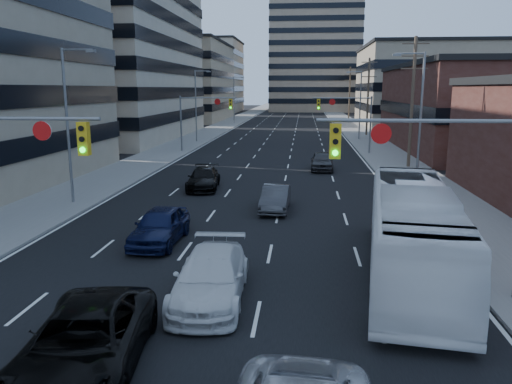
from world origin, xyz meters
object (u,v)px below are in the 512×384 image
object	(u,v)px
sedan_blue	(160,226)
white_van	(211,277)
black_pickup	(84,343)
transit_bus	(412,232)

from	to	relation	value
sedan_blue	white_van	bearing A→B (deg)	-58.56
white_van	sedan_blue	xyz separation A→B (m)	(-3.36, 5.80, 0.01)
black_pickup	transit_bus	size ratio (longest dim) A/B	0.48
white_van	transit_bus	world-z (taller)	transit_bus
white_van	transit_bus	bearing A→B (deg)	19.63
white_van	black_pickup	bearing A→B (deg)	-118.29
black_pickup	white_van	xyz separation A→B (m)	(2.22, 4.54, -0.01)
white_van	sedan_blue	world-z (taller)	sedan_blue
white_van	sedan_blue	bearing A→B (deg)	117.91
white_van	transit_bus	xyz separation A→B (m)	(6.90, 2.76, 0.89)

